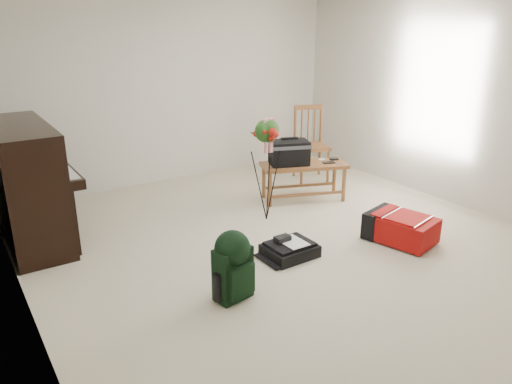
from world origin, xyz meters
TOP-DOWN VIEW (x-y plane):
  - floor at (0.00, 0.00)m, footprint 5.00×5.50m
  - wall_back at (0.00, 2.75)m, footprint 5.00×0.04m
  - wall_left at (-2.50, 0.00)m, footprint 0.04×5.50m
  - wall_right at (2.50, 0.00)m, footprint 0.04×5.50m
  - piano at (-2.19, 1.60)m, footprint 0.71×1.50m
  - bench at (0.83, 1.03)m, footprint 1.16×0.79m
  - dining_chair at (1.59, 1.67)m, footprint 0.59×0.59m
  - red_suitcase at (1.04, -0.50)m, footprint 0.61×0.78m
  - black_duffel at (-0.15, -0.19)m, footprint 0.50×0.41m
  - green_backpack at (-1.01, -0.56)m, footprint 0.34×0.31m
  - flower_stand at (0.19, 0.72)m, footprint 0.42×0.42m

SIDE VIEW (x-z plane):
  - floor at x=0.00m, z-range -0.01..0.01m
  - black_duffel at x=-0.15m, z-range -0.03..0.18m
  - red_suitcase at x=1.04m, z-range 0.01..0.30m
  - green_backpack at x=-1.01m, z-range 0.03..0.65m
  - dining_chair at x=1.59m, z-range -0.01..1.04m
  - bench at x=0.83m, z-range 0.17..1.00m
  - piano at x=-2.19m, z-range -0.03..1.22m
  - flower_stand at x=0.19m, z-range -0.02..1.22m
  - wall_back at x=0.00m, z-range 0.00..2.50m
  - wall_left at x=-2.50m, z-range 0.00..2.50m
  - wall_right at x=2.50m, z-range 0.00..2.50m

